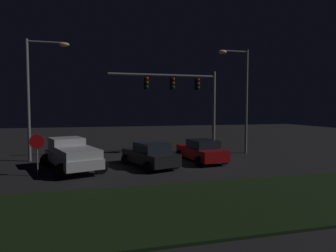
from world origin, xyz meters
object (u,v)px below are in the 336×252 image
object	(u,v)px
pickup_truck	(71,153)
traffic_signal_gantry	(185,92)
car_sedan	(150,155)
street_lamp_right	(241,89)
stop_sign	(37,147)
street_lamp_left	(37,85)
car_sedan_far	(201,151)

from	to	relation	value
pickup_truck	traffic_signal_gantry	world-z (taller)	traffic_signal_gantry
pickup_truck	car_sedan	distance (m)	4.70
pickup_truck	street_lamp_right	bearing A→B (deg)	-94.55
traffic_signal_gantry	stop_sign	xyz separation A→B (m)	(-9.76, -4.84, -3.34)
street_lamp_right	stop_sign	bearing A→B (deg)	-162.57
street_lamp_left	stop_sign	bearing A→B (deg)	-81.47
street_lamp_left	street_lamp_right	size ratio (longest dim) A/B	1.00
car_sedan_far	street_lamp_right	world-z (taller)	street_lamp_right
stop_sign	pickup_truck	bearing A→B (deg)	39.65
car_sedan	traffic_signal_gantry	world-z (taller)	traffic_signal_gantry
car_sedan_far	street_lamp_left	distance (m)	12.05
pickup_truck	street_lamp_right	distance (m)	13.75
car_sedan_far	stop_sign	distance (m)	10.21
street_lamp_left	stop_sign	world-z (taller)	street_lamp_left
pickup_truck	street_lamp_left	xyz separation A→B (m)	(-2.37, 3.58, 4.21)
car_sedan_far	street_lamp_left	size ratio (longest dim) A/B	0.55
pickup_truck	street_lamp_right	xyz separation A→B (m)	(12.72, 3.15, 4.18)
car_sedan	stop_sign	xyz separation A→B (m)	(-6.31, -1.00, 0.82)
stop_sign	car_sedan	bearing A→B (deg)	9.01
car_sedan	street_lamp_right	bearing A→B (deg)	-84.24
car_sedan	traffic_signal_gantry	xyz separation A→B (m)	(3.46, 3.84, 4.16)
pickup_truck	stop_sign	world-z (taller)	stop_sign
traffic_signal_gantry	street_lamp_right	distance (m)	4.61
car_sedan	street_lamp_right	size ratio (longest dim) A/B	0.58
street_lamp_right	stop_sign	size ratio (longest dim) A/B	3.69
pickup_truck	stop_sign	xyz separation A→B (m)	(-1.63, -1.35, 0.56)
traffic_signal_gantry	stop_sign	distance (m)	11.40
pickup_truck	car_sedan_far	size ratio (longest dim) A/B	1.26
traffic_signal_gantry	street_lamp_left	bearing A→B (deg)	179.55
car_sedan	pickup_truck	bearing A→B (deg)	67.91
pickup_truck	traffic_signal_gantry	distance (m)	9.67
traffic_signal_gantry	street_lamp_right	world-z (taller)	street_lamp_right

